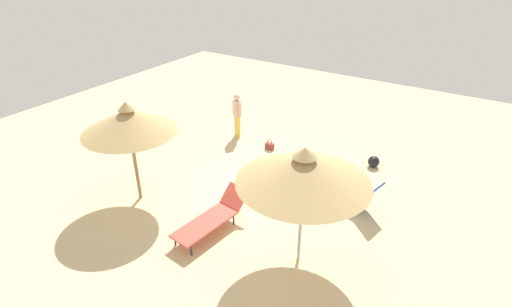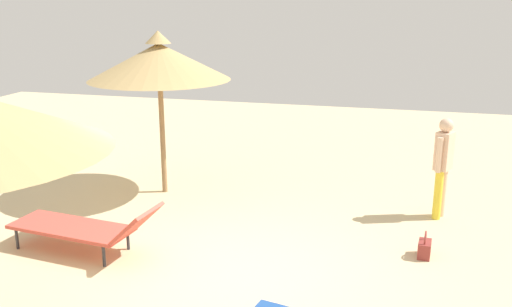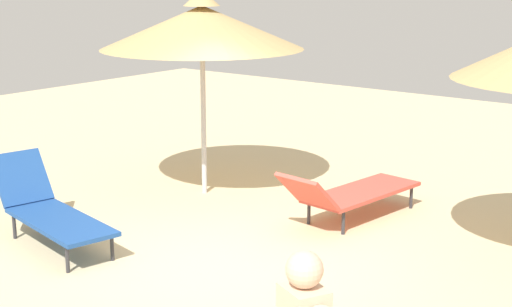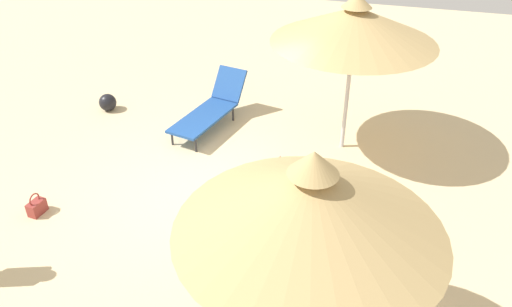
% 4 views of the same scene
% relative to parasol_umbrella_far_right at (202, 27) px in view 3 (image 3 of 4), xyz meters
% --- Properties ---
extents(ground, '(24.00, 24.00, 0.10)m').
position_rel_parasol_umbrella_far_right_xyz_m(ground, '(1.90, 2.06, -2.45)').
color(ground, beige).
extents(parasol_umbrella_far_right, '(2.85, 2.85, 2.91)m').
position_rel_parasol_umbrella_far_right_xyz_m(parasol_umbrella_far_right, '(0.00, 0.00, 0.00)').
color(parasol_umbrella_far_right, '#B2B2B7').
rests_on(parasol_umbrella_far_right, ground).
extents(lounge_chair_edge, '(1.07, 2.17, 0.95)m').
position_rel_parasol_umbrella_far_right_xyz_m(lounge_chair_edge, '(2.69, -0.07, -1.98)').
color(lounge_chair_edge, '#1E478C').
rests_on(lounge_chair_edge, ground).
extents(lounge_chair_far_left, '(2.29, 0.92, 0.80)m').
position_rel_parasol_umbrella_far_right_xyz_m(lounge_chair_far_left, '(-0.21, 2.32, -2.01)').
color(lounge_chair_far_left, '#CC4C3F').
rests_on(lounge_chair_far_left, ground).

